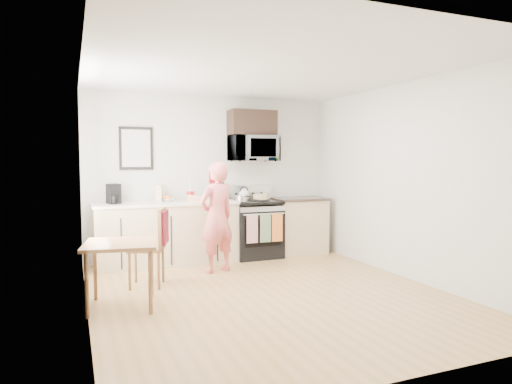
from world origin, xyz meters
name	(u,v)px	position (x,y,z in m)	size (l,w,h in m)	color
floor	(269,294)	(0.00, 0.00, 0.00)	(4.60, 4.60, 0.00)	olive
back_wall	(212,177)	(0.00, 2.30, 1.30)	(4.00, 0.04, 2.60)	beige
front_wall	(402,200)	(0.00, -2.30, 1.30)	(4.00, 0.04, 2.60)	beige
left_wall	(85,188)	(-2.00, 0.00, 1.30)	(0.04, 4.60, 2.60)	beige
right_wall	(407,181)	(2.00, 0.00, 1.30)	(0.04, 4.60, 2.60)	beige
ceiling	(269,70)	(0.00, 0.00, 2.60)	(4.00, 4.60, 0.04)	silver
window	(86,162)	(-1.96, 0.80, 1.55)	(0.06, 1.40, 1.50)	white
cabinet_left	(167,234)	(-0.80, 2.00, 0.45)	(2.10, 0.60, 0.90)	tan
countertop_left	(167,204)	(-0.80, 2.00, 0.92)	(2.14, 0.64, 0.04)	silver
cabinet_right	(299,226)	(1.43, 2.00, 0.45)	(0.84, 0.60, 0.90)	tan
countertop_right	(299,199)	(1.43, 2.00, 0.92)	(0.88, 0.64, 0.04)	black
range	(255,230)	(0.63, 1.98, 0.44)	(0.76, 0.70, 1.16)	black
microwave	(253,149)	(0.63, 2.08, 1.76)	(0.76, 0.51, 0.42)	silver
upper_cabinet	(252,123)	(0.63, 2.12, 2.18)	(0.76, 0.35, 0.40)	black
wall_art	(136,148)	(-1.20, 2.28, 1.75)	(0.50, 0.04, 0.65)	black
wall_trivet	(215,177)	(0.05, 2.28, 1.30)	(0.20, 0.02, 0.20)	#AF0F14
person	(217,217)	(-0.25, 1.26, 0.78)	(0.57, 0.37, 1.55)	#E03D40
dining_table	(121,250)	(-1.65, 0.16, 0.62)	(0.76, 0.76, 0.70)	brown
chair	(158,236)	(-1.14, 0.83, 0.63)	(0.56, 0.53, 0.98)	brown
knife_block	(223,193)	(0.15, 2.18, 1.04)	(0.09, 0.12, 0.19)	brown
utensil_crock	(191,192)	(-0.40, 2.15, 1.08)	(0.11, 0.11, 0.34)	#AF0F14
fruit_bowl	(168,199)	(-0.74, 2.16, 0.98)	(0.25, 0.25, 0.09)	silver
milk_carton	(159,193)	(-0.89, 2.14, 1.07)	(0.10, 0.10, 0.25)	tan
coffee_maker	(114,194)	(-1.56, 2.06, 1.08)	(0.21, 0.26, 0.29)	black
bread_bag	(197,199)	(-0.38, 1.78, 1.00)	(0.31, 0.14, 0.11)	tan
cake	(261,197)	(0.71, 1.95, 0.97)	(0.30, 0.30, 0.10)	black
kettle	(244,194)	(0.49, 2.12, 1.02)	(0.18, 0.18, 0.22)	silver
pot	(242,198)	(0.35, 1.85, 0.97)	(0.20, 0.33, 0.10)	silver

